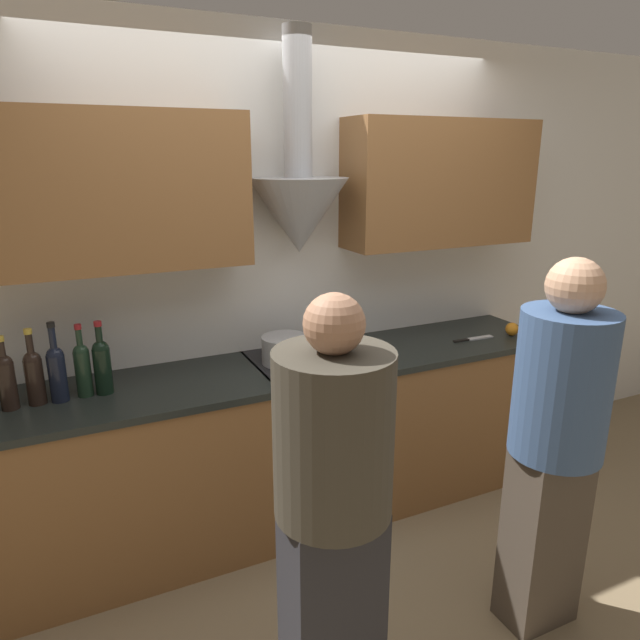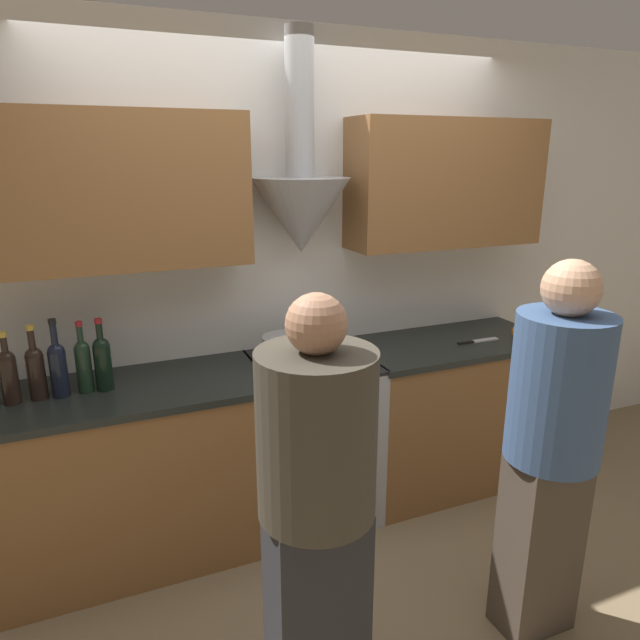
% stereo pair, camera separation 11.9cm
% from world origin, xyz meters
% --- Properties ---
extents(ground_plane, '(12.00, 12.00, 0.00)m').
position_xyz_m(ground_plane, '(0.00, 0.00, 0.00)').
color(ground_plane, '#847051').
extents(wall_back, '(8.40, 0.52, 2.60)m').
position_xyz_m(wall_back, '(-0.02, 0.61, 1.46)').
color(wall_back, white).
rests_on(wall_back, ground_plane).
extents(counter_left, '(1.30, 0.62, 0.91)m').
position_xyz_m(counter_left, '(-0.94, 0.34, 0.46)').
color(counter_left, brown).
rests_on(counter_left, ground_plane).
extents(counter_right, '(1.18, 0.62, 0.91)m').
position_xyz_m(counter_right, '(0.88, 0.34, 0.46)').
color(counter_right, brown).
rests_on(counter_right, ground_plane).
extents(stove_range, '(0.61, 0.60, 0.91)m').
position_xyz_m(stove_range, '(0.00, 0.34, 0.46)').
color(stove_range, '#A8AAAF').
rests_on(stove_range, ground_plane).
extents(wine_bottle_1, '(0.07, 0.07, 0.33)m').
position_xyz_m(wine_bottle_1, '(-1.42, 0.35, 1.05)').
color(wine_bottle_1, black).
rests_on(wine_bottle_1, counter_left).
extents(wine_bottle_2, '(0.08, 0.08, 0.34)m').
position_xyz_m(wine_bottle_2, '(-1.31, 0.36, 1.05)').
color(wine_bottle_2, black).
rests_on(wine_bottle_2, counter_left).
extents(wine_bottle_3, '(0.08, 0.08, 0.36)m').
position_xyz_m(wine_bottle_3, '(-1.22, 0.35, 1.05)').
color(wine_bottle_3, black).
rests_on(wine_bottle_3, counter_left).
extents(wine_bottle_4, '(0.07, 0.07, 0.34)m').
position_xyz_m(wine_bottle_4, '(-1.12, 0.36, 1.05)').
color(wine_bottle_4, black).
rests_on(wine_bottle_4, counter_left).
extents(wine_bottle_5, '(0.08, 0.08, 0.34)m').
position_xyz_m(wine_bottle_5, '(-1.03, 0.36, 1.05)').
color(wine_bottle_5, black).
rests_on(wine_bottle_5, counter_left).
extents(stock_pot, '(0.25, 0.25, 0.14)m').
position_xyz_m(stock_pot, '(-0.14, 0.38, 0.98)').
color(stock_pot, '#A8AAAF').
rests_on(stock_pot, stove_range).
extents(mixing_bowl, '(0.26, 0.26, 0.06)m').
position_xyz_m(mixing_bowl, '(0.14, 0.38, 0.94)').
color(mixing_bowl, '#A8AAAF').
rests_on(mixing_bowl, stove_range).
extents(orange_fruit, '(0.08, 0.08, 0.08)m').
position_xyz_m(orange_fruit, '(1.27, 0.22, 0.95)').
color(orange_fruit, orange).
rests_on(orange_fruit, counter_right).
extents(chefs_knife, '(0.27, 0.04, 0.01)m').
position_xyz_m(chefs_knife, '(1.01, 0.26, 0.91)').
color(chefs_knife, silver).
rests_on(chefs_knife, counter_right).
extents(person_foreground_left, '(0.37, 0.37, 1.58)m').
position_xyz_m(person_foreground_left, '(-0.47, -0.85, 0.87)').
color(person_foreground_left, '#28282D').
rests_on(person_foreground_left, ground_plane).
extents(person_foreground_right, '(0.36, 0.36, 1.60)m').
position_xyz_m(person_foreground_right, '(0.56, -0.79, 0.88)').
color(person_foreground_right, '#473D33').
rests_on(person_foreground_right, ground_plane).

